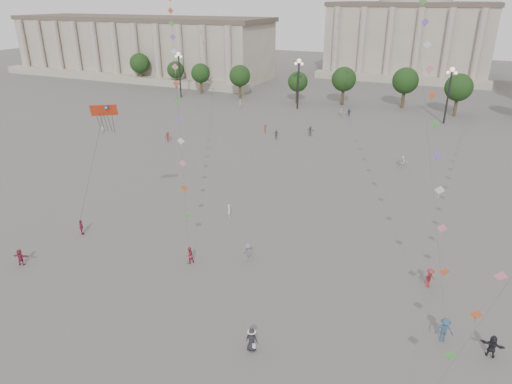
% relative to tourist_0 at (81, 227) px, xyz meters
% --- Properties ---
extents(ground, '(360.00, 360.00, 0.00)m').
position_rel_tourist_0_xyz_m(ground, '(15.91, -6.73, -0.82)').
color(ground, '#5B5956').
rests_on(ground, ground).
extents(hall_west, '(84.00, 26.22, 17.20)m').
position_rel_tourist_0_xyz_m(hall_west, '(-59.09, 87.16, 7.61)').
color(hall_west, gray).
rests_on(hall_west, ground).
extents(hall_central, '(48.30, 34.30, 35.50)m').
position_rel_tourist_0_xyz_m(hall_central, '(15.91, 122.49, 13.41)').
color(hall_central, gray).
rests_on(hall_central, ground).
extents(tree_row, '(137.12, 5.12, 8.00)m').
position_rel_tourist_0_xyz_m(tree_row, '(15.91, 71.27, 4.58)').
color(tree_row, '#3C2F1E').
rests_on(tree_row, ground).
extents(lamp_post_far_west, '(2.00, 0.90, 10.65)m').
position_rel_tourist_0_xyz_m(lamp_post_far_west, '(-29.09, 63.27, 6.53)').
color(lamp_post_far_west, '#262628').
rests_on(lamp_post_far_west, ground).
extents(lamp_post_mid_west, '(2.00, 0.90, 10.65)m').
position_rel_tourist_0_xyz_m(lamp_post_mid_west, '(0.91, 63.27, 6.53)').
color(lamp_post_mid_west, '#262628').
rests_on(lamp_post_mid_west, ground).
extents(lamp_post_mid_east, '(2.00, 0.90, 10.65)m').
position_rel_tourist_0_xyz_m(lamp_post_mid_east, '(30.91, 63.27, 6.53)').
color(lamp_post_mid_east, '#262628').
rests_on(lamp_post_mid_east, ground).
extents(person_crowd_0, '(1.04, 0.74, 1.63)m').
position_rel_tourist_0_xyz_m(person_crowd_0, '(12.81, 61.27, -0.00)').
color(person_crowd_0, navy).
rests_on(person_crowd_0, ground).
extents(person_crowd_1, '(1.00, 0.98, 1.63)m').
position_rel_tourist_0_xyz_m(person_crowd_1, '(-24.60, 30.68, -0.00)').
color(person_crowd_1, silver).
rests_on(person_crowd_1, ground).
extents(person_crowd_2, '(1.23, 1.25, 1.73)m').
position_rel_tourist_0_xyz_m(person_crowd_2, '(-10.70, 30.97, 0.05)').
color(person_crowd_2, maroon).
rests_on(person_crowd_2, ground).
extents(person_crowd_3, '(1.60, 0.66, 1.67)m').
position_rel_tourist_0_xyz_m(person_crowd_3, '(38.07, -1.76, 0.02)').
color(person_crowd_3, black).
rests_on(person_crowd_3, ground).
extents(person_crowd_4, '(1.67, 1.06, 1.72)m').
position_rel_tourist_0_xyz_m(person_crowd_4, '(11.51, 60.00, 0.04)').
color(person_crowd_4, silver).
rests_on(person_crowd_4, ground).
extents(person_crowd_6, '(1.34, 1.00, 1.85)m').
position_rel_tourist_0_xyz_m(person_crowd_6, '(17.83, 2.36, 0.11)').
color(person_crowd_6, slate).
rests_on(person_crowd_6, ground).
extents(person_crowd_7, '(1.70, 1.16, 1.76)m').
position_rel_tourist_0_xyz_m(person_crowd_7, '(27.11, 34.40, 0.06)').
color(person_crowd_7, silver).
rests_on(person_crowd_7, ground).
extents(person_crowd_8, '(1.18, 1.31, 1.77)m').
position_rel_tourist_0_xyz_m(person_crowd_8, '(33.46, 4.99, 0.07)').
color(person_crowd_8, maroon).
rests_on(person_crowd_8, ground).
extents(person_crowd_10, '(0.66, 0.75, 1.72)m').
position_rel_tourist_0_xyz_m(person_crowd_10, '(-10.81, 58.85, 0.04)').
color(person_crowd_10, '#B2B2AE').
rests_on(person_crowd_10, ground).
extents(person_crowd_12, '(1.73, 1.06, 1.78)m').
position_rel_tourist_0_xyz_m(person_crowd_12, '(10.01, 44.53, 0.07)').
color(person_crowd_12, slate).
rests_on(person_crowd_12, ground).
extents(person_crowd_13, '(0.60, 0.66, 1.51)m').
position_rel_tourist_0_xyz_m(person_crowd_13, '(11.97, 9.88, -0.06)').
color(person_crowd_13, silver).
rests_on(person_crowd_13, ground).
extents(person_crowd_16, '(1.07, 0.66, 1.69)m').
position_rel_tourist_0_xyz_m(person_crowd_16, '(5.41, 39.83, 0.03)').
color(person_crowd_16, '#58585C').
rests_on(person_crowd_16, ground).
extents(person_crowd_17, '(0.96, 1.20, 1.62)m').
position_rel_tourist_0_xyz_m(person_crowd_17, '(2.20, 42.60, -0.01)').
color(person_crowd_17, brown).
rests_on(person_crowd_17, ground).
extents(tourist_0, '(1.00, 0.90, 1.63)m').
position_rel_tourist_0_xyz_m(tourist_0, '(0.00, 0.00, 0.00)').
color(tourist_0, maroon).
rests_on(tourist_0, ground).
extents(tourist_2, '(1.55, 0.88, 1.59)m').
position_rel_tourist_0_xyz_m(tourist_2, '(-0.78, -6.75, -0.02)').
color(tourist_2, maroon).
rests_on(tourist_2, ground).
extents(kite_flyer_0, '(0.93, 0.99, 1.62)m').
position_rel_tourist_0_xyz_m(kite_flyer_0, '(13.07, -0.10, -0.01)').
color(kite_flyer_0, maroon).
rests_on(kite_flyer_0, ground).
extents(kite_flyer_1, '(1.36, 0.97, 1.91)m').
position_rel_tourist_0_xyz_m(kite_flyer_1, '(35.01, -1.52, 0.14)').
color(kite_flyer_1, navy).
rests_on(kite_flyer_1, ground).
extents(hat_person, '(0.93, 0.67, 1.76)m').
position_rel_tourist_0_xyz_m(hat_person, '(23.01, -7.96, 0.10)').
color(hat_person, black).
rests_on(hat_person, ground).
extents(dragon_kite, '(4.12, 1.67, 13.67)m').
position_rel_tourist_0_xyz_m(dragon_kite, '(6.05, -1.05, 12.21)').
color(dragon_kite, '#B72F13').
rests_on(dragon_kite, ground).
extents(kite_train_west, '(29.63, 41.89, 64.10)m').
position_rel_tourist_0_xyz_m(kite_train_west, '(-2.52, 22.38, 20.89)').
color(kite_train_west, '#3F3F3F').
rests_on(kite_train_west, ground).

